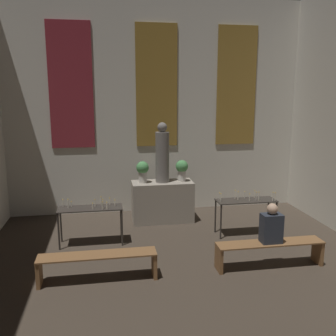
{
  "coord_description": "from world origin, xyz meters",
  "views": [
    {
      "loc": [
        -1.33,
        1.9,
        3.06
      ],
      "look_at": [
        0.0,
        9.69,
        1.47
      ],
      "focal_mm": 40.0,
      "sensor_mm": 36.0,
      "label": 1
    }
  ],
  "objects_px": {
    "flower_vase_right": "(182,169)",
    "pew_back_right": "(270,249)",
    "candle_rack_right": "(246,204)",
    "candle_rack_left": "(91,212)",
    "altar": "(162,201)",
    "pew_back_left": "(98,261)",
    "flower_vase_left": "(143,170)",
    "statue": "(162,155)",
    "person_seated": "(271,226)"
  },
  "relations": [
    {
      "from": "statue",
      "to": "altar",
      "type": "bearing_deg",
      "value": 0.0
    },
    {
      "from": "pew_back_left",
      "to": "pew_back_right",
      "type": "relative_size",
      "value": 1.0
    },
    {
      "from": "flower_vase_left",
      "to": "flower_vase_right",
      "type": "xyz_separation_m",
      "value": [
        0.94,
        0.0,
        0.0
      ]
    },
    {
      "from": "flower_vase_right",
      "to": "candle_rack_left",
      "type": "bearing_deg",
      "value": -151.45
    },
    {
      "from": "pew_back_right",
      "to": "flower_vase_right",
      "type": "bearing_deg",
      "value": 110.56
    },
    {
      "from": "altar",
      "to": "candle_rack_left",
      "type": "height_order",
      "value": "same"
    },
    {
      "from": "candle_rack_left",
      "to": "pew_back_right",
      "type": "distance_m",
      "value": 3.56
    },
    {
      "from": "statue",
      "to": "pew_back_right",
      "type": "distance_m",
      "value": 3.39
    },
    {
      "from": "flower_vase_left",
      "to": "candle_rack_right",
      "type": "distance_m",
      "value": 2.5
    },
    {
      "from": "altar",
      "to": "candle_rack_left",
      "type": "xyz_separation_m",
      "value": [
        -1.66,
        -1.16,
        0.19
      ]
    },
    {
      "from": "statue",
      "to": "pew_back_left",
      "type": "bearing_deg",
      "value": -118.66
    },
    {
      "from": "statue",
      "to": "person_seated",
      "type": "distance_m",
      "value": 3.26
    },
    {
      "from": "statue",
      "to": "candle_rack_right",
      "type": "distance_m",
      "value": 2.24
    },
    {
      "from": "statue",
      "to": "person_seated",
      "type": "relative_size",
      "value": 1.99
    },
    {
      "from": "pew_back_right",
      "to": "altar",
      "type": "bearing_deg",
      "value": 118.66
    },
    {
      "from": "altar",
      "to": "candle_rack_right",
      "type": "distance_m",
      "value": 2.04
    },
    {
      "from": "flower_vase_right",
      "to": "pew_back_left",
      "type": "relative_size",
      "value": 0.27
    },
    {
      "from": "candle_rack_left",
      "to": "person_seated",
      "type": "bearing_deg",
      "value": -26.71
    },
    {
      "from": "flower_vase_left",
      "to": "person_seated",
      "type": "height_order",
      "value": "flower_vase_left"
    },
    {
      "from": "candle_rack_left",
      "to": "candle_rack_right",
      "type": "relative_size",
      "value": 1.0
    },
    {
      "from": "altar",
      "to": "flower_vase_left",
      "type": "bearing_deg",
      "value": 180.0
    },
    {
      "from": "altar",
      "to": "person_seated",
      "type": "bearing_deg",
      "value": -61.25
    },
    {
      "from": "pew_back_right",
      "to": "candle_rack_right",
      "type": "bearing_deg",
      "value": 84.31
    },
    {
      "from": "flower_vase_left",
      "to": "pew_back_right",
      "type": "height_order",
      "value": "flower_vase_left"
    },
    {
      "from": "flower_vase_right",
      "to": "pew_back_right",
      "type": "relative_size",
      "value": 0.27
    },
    {
      "from": "pew_back_left",
      "to": "person_seated",
      "type": "relative_size",
      "value": 2.72
    },
    {
      "from": "flower_vase_right",
      "to": "pew_back_right",
      "type": "bearing_deg",
      "value": -69.44
    },
    {
      "from": "statue",
      "to": "candle_rack_right",
      "type": "xyz_separation_m",
      "value": [
        1.66,
        -1.16,
        -0.95
      ]
    },
    {
      "from": "flower_vase_right",
      "to": "pew_back_right",
      "type": "distance_m",
      "value": 3.09
    },
    {
      "from": "flower_vase_left",
      "to": "flower_vase_right",
      "type": "relative_size",
      "value": 1.0
    },
    {
      "from": "altar",
      "to": "candle_rack_left",
      "type": "distance_m",
      "value": 2.03
    },
    {
      "from": "altar",
      "to": "pew_back_left",
      "type": "height_order",
      "value": "altar"
    },
    {
      "from": "flower_vase_left",
      "to": "flower_vase_right",
      "type": "distance_m",
      "value": 0.94
    },
    {
      "from": "altar",
      "to": "flower_vase_left",
      "type": "distance_m",
      "value": 0.92
    },
    {
      "from": "candle_rack_right",
      "to": "pew_back_left",
      "type": "relative_size",
      "value": 0.67
    },
    {
      "from": "altar",
      "to": "person_seated",
      "type": "relative_size",
      "value": 2.04
    },
    {
      "from": "candle_rack_left",
      "to": "altar",
      "type": "bearing_deg",
      "value": 34.96
    },
    {
      "from": "candle_rack_left",
      "to": "person_seated",
      "type": "height_order",
      "value": "person_seated"
    },
    {
      "from": "candle_rack_right",
      "to": "pew_back_left",
      "type": "bearing_deg",
      "value": -153.3
    },
    {
      "from": "pew_back_left",
      "to": "pew_back_right",
      "type": "bearing_deg",
      "value": 0.0
    },
    {
      "from": "statue",
      "to": "candle_rack_left",
      "type": "xyz_separation_m",
      "value": [
        -1.66,
        -1.16,
        -0.95
      ]
    },
    {
      "from": "flower_vase_left",
      "to": "pew_back_left",
      "type": "xyz_separation_m",
      "value": [
        -1.03,
        -2.75,
        -0.94
      ]
    },
    {
      "from": "altar",
      "to": "pew_back_right",
      "type": "height_order",
      "value": "altar"
    },
    {
      "from": "altar",
      "to": "candle_rack_left",
      "type": "bearing_deg",
      "value": -145.04
    },
    {
      "from": "flower_vase_left",
      "to": "flower_vase_right",
      "type": "bearing_deg",
      "value": 0.0
    },
    {
      "from": "candle_rack_right",
      "to": "flower_vase_right",
      "type": "bearing_deg",
      "value": 135.77
    },
    {
      "from": "statue",
      "to": "flower_vase_right",
      "type": "distance_m",
      "value": 0.59
    },
    {
      "from": "flower_vase_right",
      "to": "pew_back_right",
      "type": "height_order",
      "value": "flower_vase_right"
    },
    {
      "from": "flower_vase_right",
      "to": "person_seated",
      "type": "xyz_separation_m",
      "value": [
        1.04,
        -2.75,
        -0.5
      ]
    },
    {
      "from": "pew_back_right",
      "to": "candle_rack_left",
      "type": "bearing_deg",
      "value": 153.25
    }
  ]
}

